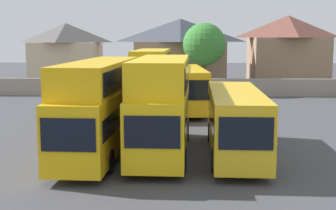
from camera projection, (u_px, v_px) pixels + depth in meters
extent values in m
plane|color=#424247|center=(173.00, 105.00, 41.87)|extent=(140.00, 140.00, 0.00)
cube|color=gray|center=(174.00, 87.00, 47.87)|extent=(56.00, 0.50, 1.80)
cube|color=gold|center=(100.00, 118.00, 24.06)|extent=(2.96, 11.83, 2.96)
cube|color=black|center=(68.00, 135.00, 18.20)|extent=(2.20, 0.17, 1.33)
cube|color=black|center=(100.00, 111.00, 24.01)|extent=(2.96, 10.89, 0.93)
cube|color=gold|center=(101.00, 75.00, 24.03)|extent=(2.89, 11.24, 1.45)
cube|color=black|center=(101.00, 75.00, 24.03)|extent=(2.95, 10.66, 1.02)
cylinder|color=black|center=(109.00, 161.00, 20.58)|extent=(0.34, 1.11, 1.10)
cylinder|color=black|center=(58.00, 160.00, 20.73)|extent=(0.34, 1.11, 1.10)
cylinder|color=black|center=(133.00, 129.00, 27.76)|extent=(0.34, 1.11, 1.10)
cylinder|color=black|center=(95.00, 129.00, 27.92)|extent=(0.34, 1.11, 1.10)
cube|color=yellow|center=(162.00, 119.00, 23.81)|extent=(2.92, 10.20, 2.97)
cube|color=black|center=(152.00, 132.00, 18.73)|extent=(2.28, 0.15, 1.33)
cube|color=black|center=(162.00, 112.00, 23.75)|extent=(2.93, 9.39, 0.93)
cube|color=yellow|center=(162.00, 74.00, 23.73)|extent=(2.85, 9.69, 1.62)
cube|color=black|center=(162.00, 74.00, 23.73)|extent=(2.92, 9.19, 1.13)
cylinder|color=black|center=(183.00, 160.00, 20.82)|extent=(0.34, 1.11, 1.10)
cylinder|color=black|center=(130.00, 159.00, 20.96)|extent=(0.34, 1.11, 1.10)
cylinder|color=black|center=(186.00, 132.00, 27.02)|extent=(0.34, 1.11, 1.10)
cylinder|color=black|center=(145.00, 131.00, 27.16)|extent=(0.34, 1.11, 1.10)
cube|color=gold|center=(235.00, 120.00, 23.56)|extent=(2.82, 10.18, 2.95)
cube|color=black|center=(246.00, 134.00, 18.49)|extent=(2.18, 0.15, 1.33)
cube|color=black|center=(236.00, 113.00, 23.51)|extent=(2.83, 9.38, 0.93)
cylinder|color=black|center=(267.00, 161.00, 20.58)|extent=(0.34, 1.11, 1.10)
cylinder|color=black|center=(215.00, 160.00, 20.72)|extent=(0.34, 1.11, 1.10)
cylinder|color=black|center=(251.00, 133.00, 26.77)|extent=(0.34, 1.11, 1.10)
cylinder|color=black|center=(211.00, 132.00, 26.91)|extent=(0.34, 1.11, 1.10)
cube|color=yellow|center=(152.00, 89.00, 37.50)|extent=(2.80, 10.22, 3.00)
cube|color=black|center=(145.00, 92.00, 32.41)|extent=(2.24, 0.14, 1.35)
cube|color=black|center=(152.00, 85.00, 37.44)|extent=(2.82, 9.40, 0.94)
cube|color=yellow|center=(152.00, 60.00, 37.41)|extent=(2.74, 9.71, 1.64)
cube|color=black|center=(152.00, 60.00, 37.41)|extent=(2.81, 9.20, 1.15)
cylinder|color=black|center=(164.00, 111.00, 34.51)|extent=(0.33, 1.11, 1.10)
cylinder|color=black|center=(133.00, 111.00, 34.63)|extent=(0.33, 1.11, 1.10)
cylinder|color=black|center=(168.00, 100.00, 40.73)|extent=(0.33, 1.11, 1.10)
cylinder|color=black|center=(142.00, 100.00, 40.86)|extent=(0.33, 1.11, 1.10)
cube|color=yellow|center=(188.00, 87.00, 38.07)|extent=(3.09, 10.99, 3.16)
cube|color=black|center=(194.00, 90.00, 32.62)|extent=(2.13, 0.21, 1.42)
cube|color=black|center=(188.00, 83.00, 38.01)|extent=(3.08, 10.12, 1.00)
cylinder|color=black|center=(206.00, 110.00, 34.97)|extent=(0.37, 1.12, 1.10)
cylinder|color=black|center=(176.00, 111.00, 34.90)|extent=(0.37, 1.12, 1.10)
cylinder|color=black|center=(197.00, 99.00, 41.63)|extent=(0.37, 1.12, 1.10)
cylinder|color=black|center=(173.00, 99.00, 41.56)|extent=(0.37, 1.12, 1.10)
cube|color=#C6B293|center=(67.00, 65.00, 56.80)|extent=(7.68, 6.99, 5.40)
pyramid|color=#514C4C|center=(66.00, 33.00, 56.25)|extent=(8.07, 7.33, 2.30)
cube|color=#9E7A60|center=(180.00, 65.00, 55.70)|extent=(10.53, 6.15, 5.48)
pyramid|color=#3D424C|center=(180.00, 30.00, 55.11)|extent=(11.06, 6.46, 2.69)
cube|color=#9E7A60|center=(287.00, 62.00, 56.55)|extent=(8.67, 7.63, 5.98)
pyramid|color=brown|center=(288.00, 26.00, 55.93)|extent=(9.11, 8.01, 2.62)
cylinder|color=brown|center=(204.00, 76.00, 50.12)|extent=(0.53, 0.53, 3.67)
sphere|color=#387F33|center=(204.00, 44.00, 49.62)|extent=(4.56, 4.56, 4.56)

